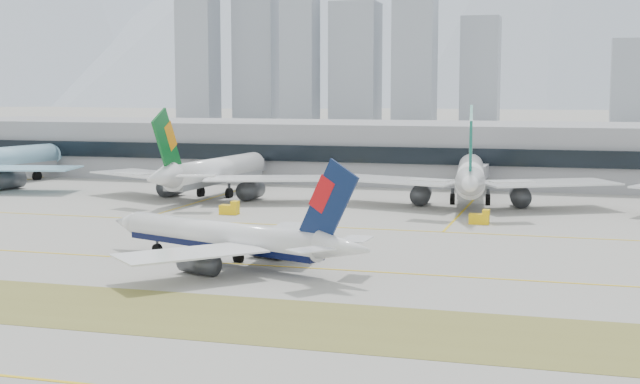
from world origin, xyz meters
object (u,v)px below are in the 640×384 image
(widebody_cathay, at_px, (470,178))
(widebody_eva, at_px, (213,173))
(terminal, at_px, (434,152))
(taxiing_airliner, at_px, (230,238))

(widebody_cathay, bearing_deg, widebody_eva, 86.67)
(terminal, bearing_deg, widebody_eva, -128.70)
(widebody_eva, height_order, terminal, widebody_eva)
(taxiing_airliner, distance_m, terminal, 121.38)
(widebody_eva, distance_m, widebody_cathay, 55.97)
(taxiing_airliner, height_order, widebody_cathay, widebody_cathay)
(taxiing_airliner, relative_size, terminal, 0.16)
(taxiing_airliner, relative_size, widebody_eva, 0.78)
(widebody_eva, distance_m, terminal, 65.37)
(taxiing_airliner, bearing_deg, widebody_cathay, -87.12)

